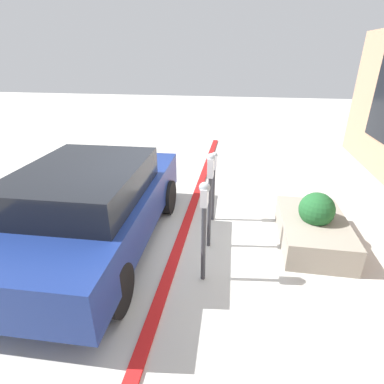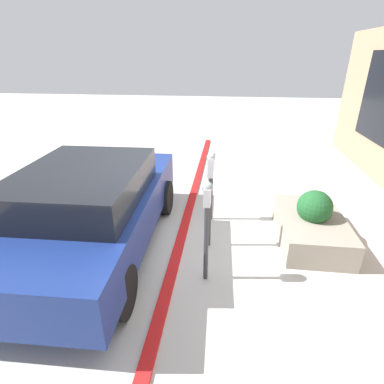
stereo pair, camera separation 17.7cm
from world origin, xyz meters
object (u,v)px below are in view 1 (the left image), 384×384
parking_meter_nearest (204,215)px  parking_meter_second (210,184)px  parking_meter_middle (214,176)px  planter_box (313,227)px  parked_car_front (92,205)px

parking_meter_nearest → parking_meter_second: size_ratio=0.93×
parking_meter_nearest → parking_meter_middle: 1.73m
parking_meter_nearest → planter_box: (1.19, -1.71, -0.73)m
parking_meter_nearest → parking_meter_second: parking_meter_second is taller
parking_meter_nearest → planter_box: parking_meter_nearest is taller
parking_meter_middle → parked_car_front: 2.18m
planter_box → parked_car_front: 3.65m
parking_meter_middle → planter_box: (-0.53, -1.75, -0.61)m
planter_box → parked_car_front: parked_car_front is taller
parking_meter_second → planter_box: 1.94m
parking_meter_nearest → planter_box: 2.21m
planter_box → parked_car_front: bearing=100.7°
planter_box → parking_meter_second: bearing=101.8°
parking_meter_second → parking_meter_middle: (0.89, 0.03, -0.21)m
parking_meter_nearest → parked_car_front: parking_meter_nearest is taller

